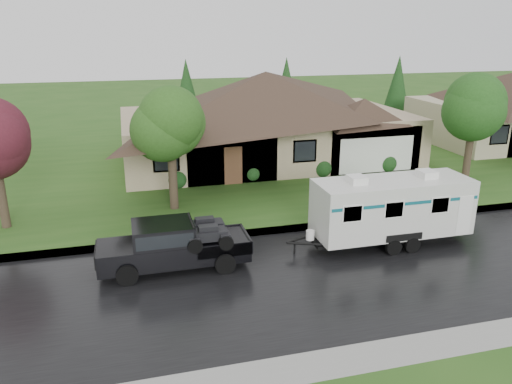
{
  "coord_description": "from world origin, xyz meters",
  "views": [
    {
      "loc": [
        -6.76,
        -16.75,
        8.4
      ],
      "look_at": [
        -1.8,
        2.0,
        1.97
      ],
      "focal_mm": 35.0,
      "sensor_mm": 36.0,
      "label": 1
    }
  ],
  "objects": [
    {
      "name": "house_main",
      "position": [
        2.29,
        13.84,
        3.59
      ],
      "size": [
        19.44,
        10.8,
        6.9
      ],
      "color": "tan",
      "rests_on": "lawn"
    },
    {
      "name": "travel_trailer",
      "position": [
        3.28,
        -0.03,
        1.58
      ],
      "size": [
        6.62,
        2.33,
        2.97
      ],
      "color": "silver",
      "rests_on": "ground"
    },
    {
      "name": "curb",
      "position": [
        0.0,
        2.25,
        0.07
      ],
      "size": [
        140.0,
        0.5,
        0.15
      ],
      "primitive_type": "cube",
      "color": "gray",
      "rests_on": "ground"
    },
    {
      "name": "ground",
      "position": [
        0.0,
        0.0,
        0.0
      ],
      "size": [
        140.0,
        140.0,
        0.0
      ],
      "primitive_type": "plane",
      "color": "#285119",
      "rests_on": "ground"
    },
    {
      "name": "pickup_truck",
      "position": [
        -5.51,
        -0.03,
        0.96
      ],
      "size": [
        5.37,
        2.04,
        1.79
      ],
      "color": "black",
      "rests_on": "ground"
    },
    {
      "name": "lawn",
      "position": [
        0.0,
        15.0,
        0.07
      ],
      "size": [
        140.0,
        26.0,
        0.15
      ],
      "primitive_type": "cube",
      "color": "#285119",
      "rests_on": "ground"
    },
    {
      "name": "tree_right_green",
      "position": [
        11.57,
        6.32,
        4.24
      ],
      "size": [
        3.57,
        3.57,
        5.9
      ],
      "color": "#382B1E",
      "rests_on": "lawn"
    },
    {
      "name": "shrub_row",
      "position": [
        2.0,
        9.3,
        0.65
      ],
      "size": [
        13.6,
        1.0,
        1.0
      ],
      "color": "#143814",
      "rests_on": "lawn"
    },
    {
      "name": "tree_left_green",
      "position": [
        -4.8,
        5.93,
        4.2
      ],
      "size": [
        3.53,
        3.53,
        5.84
      ],
      "color": "#382B1E",
      "rests_on": "lawn"
    },
    {
      "name": "road",
      "position": [
        0.0,
        -2.0,
        0.01
      ],
      "size": [
        140.0,
        8.0,
        0.01
      ],
      "primitive_type": "cube",
      "color": "black",
      "rests_on": "ground"
    }
  ]
}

